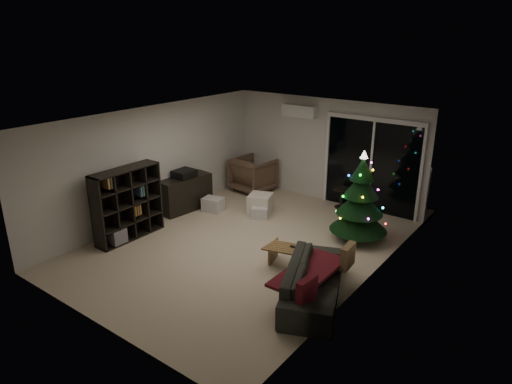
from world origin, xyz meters
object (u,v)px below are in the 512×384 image
armchair (253,175)px  coffee_table (301,260)px  bookshelf (122,202)px  christmas_tree (361,196)px  sofa (314,281)px  media_cabinet (185,193)px

armchair → coffee_table: 4.30m
bookshelf → christmas_tree: christmas_tree is taller
bookshelf → coffee_table: (3.69, 0.92, -0.53)m
bookshelf → sofa: (4.30, 0.29, -0.43)m
media_cabinet → sofa: size_ratio=0.63×
media_cabinet → christmas_tree: christmas_tree is taller
bookshelf → media_cabinet: size_ratio=1.14×
bookshelf → christmas_tree: bearing=31.3°
bookshelf → sofa: size_ratio=0.72×
media_cabinet → armchair: 2.06m
coffee_table → sofa: bearing=-61.1°
coffee_table → christmas_tree: (0.25, 1.77, 0.73)m
sofa → coffee_table: 0.88m
coffee_table → media_cabinet: bearing=152.1°
sofa → coffee_table: bearing=21.5°
coffee_table → bookshelf: bearing=179.0°
christmas_tree → media_cabinet: bearing=-166.8°
armchair → sofa: armchair is taller
media_cabinet → armchair: size_ratio=1.31×
coffee_table → christmas_tree: 1.93m
sofa → media_cabinet: bearing=48.6°
armchair → coffee_table: bearing=144.2°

